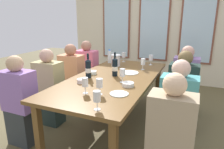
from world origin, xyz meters
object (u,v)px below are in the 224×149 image
wine_glass_1 (124,55)px  wine_glass_2 (151,58)px  seated_person_3 (182,93)px  seated_person_4 (50,89)px  white_plate_1 (129,73)px  tasting_bowl_2 (92,73)px  wine_glass_5 (122,73)px  wine_glass_3 (99,84)px  seated_person_5 (177,112)px  wine_glass_7 (114,56)px  wine_bottle_0 (115,67)px  wine_glass_0 (85,82)px  wine_bottle_1 (88,68)px  tasting_bowl_1 (128,84)px  dining_table (114,82)px  white_plate_0 (119,94)px  water_bottle (110,57)px  metal_pitcher (116,60)px  seated_person_7 (170,139)px  tasting_bowl_0 (81,81)px  seated_person_2 (72,79)px  seated_person_0 (87,72)px  seated_person_6 (20,103)px  seated_person_1 (185,83)px  wine_glass_4 (97,97)px  wine_glass_6 (143,62)px

wine_glass_1 → wine_glass_2: 0.52m
seated_person_3 → seated_person_4: (-1.76, -0.60, 0.00)m
white_plate_1 → tasting_bowl_2: 0.54m
wine_glass_5 → white_plate_1: bearing=97.4°
wine_glass_3 → seated_person_5: (0.77, 0.35, -0.33)m
wine_glass_3 → wine_glass_7: bearing=107.2°
wine_glass_7 → seated_person_3: (1.23, -0.54, -0.33)m
wine_bottle_0 → wine_glass_0: size_ratio=1.89×
wine_bottle_1 → seated_person_5: (1.18, -0.15, -0.34)m
tasting_bowl_1 → wine_glass_7: 1.32m
dining_table → wine_glass_7: (-0.35, 0.86, 0.18)m
tasting_bowl_1 → seated_person_3: 0.87m
wine_glass_0 → wine_glass_7: (-0.31, 1.54, -0.00)m
white_plate_0 → tasting_bowl_2: 0.86m
water_bottle → seated_person_3: 1.41m
tasting_bowl_2 → wine_glass_1: wine_glass_1 is taller
metal_pitcher → seated_person_7: 1.86m
tasting_bowl_1 → wine_glass_7: wine_glass_7 is taller
tasting_bowl_0 → seated_person_2: bearing=131.9°
wine_glass_5 → seated_person_3: size_ratio=0.16×
wine_glass_3 → seated_person_3: 1.28m
seated_person_0 → wine_glass_5: bearing=-42.2°
tasting_bowl_0 → seated_person_6: seated_person_6 is taller
white_plate_0 → white_plate_1: bearing=101.4°
wine_bottle_0 → wine_glass_2: size_ratio=1.89×
seated_person_6 → tasting_bowl_0: bearing=34.4°
seated_person_2 → seated_person_5: same height
white_plate_0 → seated_person_5: (0.58, 0.26, -0.22)m
wine_glass_7 → white_plate_0: bearing=-65.3°
seated_person_6 → water_bottle: bearing=73.7°
seated_person_7 → wine_glass_0: bearing=169.2°
white_plate_1 → seated_person_1: (0.75, 0.53, -0.22)m
seated_person_2 → tasting_bowl_0: bearing=-48.1°
wine_bottle_0 → tasting_bowl_1: bearing=-48.1°
tasting_bowl_0 → wine_glass_3: 0.47m
water_bottle → seated_person_5: 1.73m
white_plate_1 → wine_glass_1: wine_glass_1 is taller
wine_bottle_0 → seated_person_2: size_ratio=0.30×
wine_glass_4 → seated_person_4: bearing=148.0°
wine_glass_2 → metal_pitcher: bearing=-149.4°
wine_glass_6 → seated_person_6: 1.80m
wine_glass_1 → wine_glass_4: bearing=-76.5°
tasting_bowl_2 → seated_person_3: size_ratio=0.11×
wine_glass_4 → seated_person_0: bearing=122.5°
wine_glass_2 → seated_person_5: seated_person_5 is taller
white_plate_1 → seated_person_4: size_ratio=0.24×
wine_bottle_1 → tasting_bowl_1: bearing=-11.7°
seated_person_3 → seated_person_7: size_ratio=1.00×
wine_bottle_1 → wine_glass_1: wine_bottle_1 is taller
white_plate_0 → wine_glass_7: (-0.66, 1.42, 0.11)m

